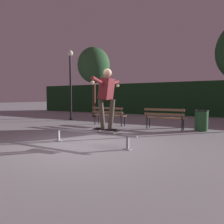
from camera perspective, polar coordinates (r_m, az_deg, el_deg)
ground_plane at (r=5.60m, az=-6.58°, el=-9.18°), size 90.00×90.00×0.00m
hedge_backdrop at (r=15.76m, az=16.43°, el=3.57°), size 24.00×1.20×2.39m
grind_rail at (r=5.60m, az=-6.21°, el=-6.19°), size 2.72×0.18×0.37m
skateboard at (r=5.30m, az=-1.52°, el=-5.03°), size 0.78×0.21×0.09m
skateboarder at (r=5.24m, az=-1.52°, el=5.13°), size 0.62×1.41×1.56m
park_bench_leftmost at (r=9.37m, az=-0.96°, el=-0.50°), size 1.62×0.48×0.88m
park_bench_left_center at (r=8.45m, az=14.43°, el=-1.12°), size 1.62×0.48×0.88m
tree_far_left at (r=13.57m, az=-5.14°, el=12.79°), size 2.07×2.07×4.51m
lamp_post_left at (r=11.81m, az=-11.53°, el=9.81°), size 0.32×0.32×3.90m
trash_can at (r=8.57m, az=23.68°, el=-2.10°), size 0.52×0.52×0.80m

